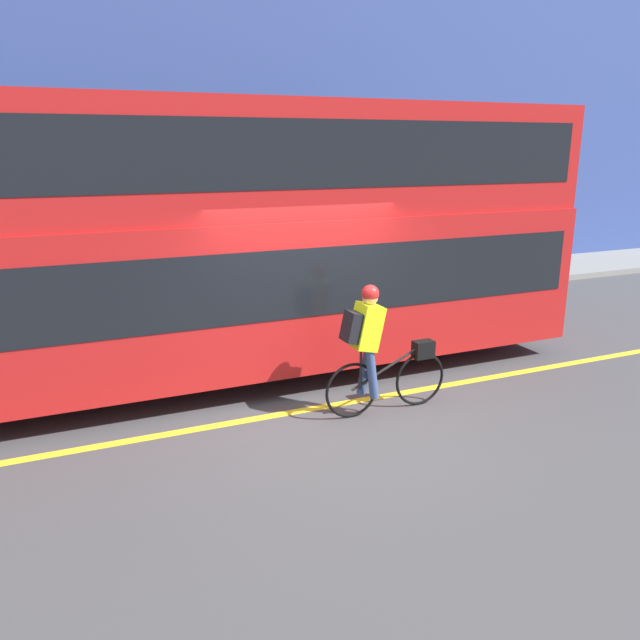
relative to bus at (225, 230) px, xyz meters
The scene contains 7 objects.
ground_plane 2.84m from the bus, 69.86° to the right, with size 80.00×80.00×0.00m, color #424244.
road_center_line 2.75m from the bus, 68.15° to the right, with size 50.00×0.14×0.01m, color yellow.
sidewalk_curb 4.69m from the bus, 81.02° to the left, with size 60.00×2.35×0.14m.
building_facade 5.99m from the bus, 83.15° to the left, with size 60.00×0.30×8.72m.
bus is the anchor object (origin of this frame).
cyclist_on_bike 2.70m from the bus, 58.73° to the right, with size 1.66×0.32×1.64m.
trash_bin 5.76m from the bus, 47.00° to the left, with size 0.59×0.59×0.90m.
Camera 1 is at (-2.87, -6.56, 3.21)m, focal length 35.00 mm.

